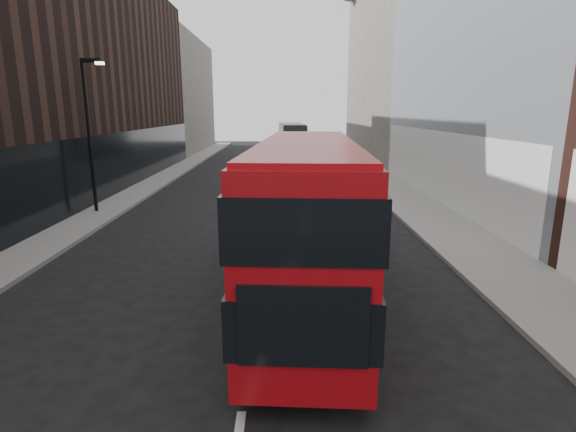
{
  "coord_description": "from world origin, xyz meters",
  "views": [
    {
      "loc": [
        0.69,
        -3.24,
        4.88
      ],
      "look_at": [
        0.81,
        6.83,
        2.5
      ],
      "focal_mm": 28.0,
      "sensor_mm": 36.0,
      "label": 1
    }
  ],
  "objects_px": {
    "car_c": "(306,179)",
    "grey_bus": "(292,138)",
    "car_a": "(346,217)",
    "street_lamp": "(90,126)",
    "car_b": "(335,198)",
    "red_bus": "(307,214)"
  },
  "relations": [
    {
      "from": "car_c",
      "to": "grey_bus",
      "type": "bearing_deg",
      "value": 88.26
    },
    {
      "from": "car_a",
      "to": "street_lamp",
      "type": "bearing_deg",
      "value": 168.06
    },
    {
      "from": "grey_bus",
      "to": "car_b",
      "type": "distance_m",
      "value": 29.04
    },
    {
      "from": "car_b",
      "to": "street_lamp",
      "type": "bearing_deg",
      "value": -172.9
    },
    {
      "from": "car_c",
      "to": "street_lamp",
      "type": "bearing_deg",
      "value": -152.36
    },
    {
      "from": "car_a",
      "to": "car_b",
      "type": "distance_m",
      "value": 3.75
    },
    {
      "from": "grey_bus",
      "to": "car_c",
      "type": "xyz_separation_m",
      "value": [
        0.44,
        -22.87,
        -1.06
      ]
    },
    {
      "from": "red_bus",
      "to": "car_a",
      "type": "height_order",
      "value": "red_bus"
    },
    {
      "from": "grey_bus",
      "to": "car_a",
      "type": "bearing_deg",
      "value": -90.2
    },
    {
      "from": "car_b",
      "to": "grey_bus",
      "type": "bearing_deg",
      "value": 100.12
    },
    {
      "from": "car_b",
      "to": "car_c",
      "type": "xyz_separation_m",
      "value": [
        -1.08,
        6.11,
        0.05
      ]
    },
    {
      "from": "grey_bus",
      "to": "car_c",
      "type": "height_order",
      "value": "grey_bus"
    },
    {
      "from": "street_lamp",
      "to": "red_bus",
      "type": "distance_m",
      "value": 13.99
    },
    {
      "from": "street_lamp",
      "to": "car_b",
      "type": "xyz_separation_m",
      "value": [
        11.46,
        0.0,
        -3.45
      ]
    },
    {
      "from": "car_a",
      "to": "red_bus",
      "type": "bearing_deg",
      "value": -100.88
    },
    {
      "from": "red_bus",
      "to": "car_b",
      "type": "relative_size",
      "value": 2.33
    },
    {
      "from": "red_bus",
      "to": "car_b",
      "type": "height_order",
      "value": "red_bus"
    },
    {
      "from": "red_bus",
      "to": "car_c",
      "type": "xyz_separation_m",
      "value": [
        0.84,
        16.18,
        -1.52
      ]
    },
    {
      "from": "red_bus",
      "to": "grey_bus",
      "type": "height_order",
      "value": "red_bus"
    },
    {
      "from": "street_lamp",
      "to": "car_b",
      "type": "bearing_deg",
      "value": 0.0
    },
    {
      "from": "red_bus",
      "to": "car_a",
      "type": "distance_m",
      "value": 6.8
    },
    {
      "from": "car_a",
      "to": "car_c",
      "type": "distance_m",
      "value": 9.92
    }
  ]
}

